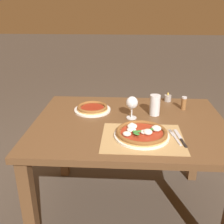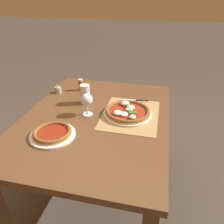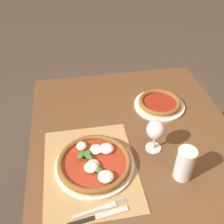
{
  "view_description": "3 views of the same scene",
  "coord_description": "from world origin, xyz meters",
  "px_view_note": "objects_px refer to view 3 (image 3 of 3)",
  "views": [
    {
      "loc": [
        -0.03,
        -1.58,
        1.47
      ],
      "look_at": [
        -0.11,
        -0.07,
        0.84
      ],
      "focal_mm": 42.0,
      "sensor_mm": 36.0,
      "label": 1
    },
    {
      "loc": [
        -1.21,
        -0.39,
        1.48
      ],
      "look_at": [
        -0.05,
        -0.12,
        0.81
      ],
      "focal_mm": 35.0,
      "sensor_mm": 36.0,
      "label": 2
    },
    {
      "loc": [
        0.76,
        -0.25,
        1.6
      ],
      "look_at": [
        -0.17,
        -0.09,
        0.83
      ],
      "focal_mm": 42.0,
      "sensor_mm": 36.0,
      "label": 3
    }
  ],
  "objects_px": {
    "fork": "(101,208)",
    "knife": "(99,217)",
    "pint_glass": "(185,164)",
    "pizza_near": "(95,162)",
    "wine_glass": "(156,131)",
    "pizza_far": "(159,103)"
  },
  "relations": [
    {
      "from": "fork",
      "to": "knife",
      "type": "height_order",
      "value": "knife"
    },
    {
      "from": "pint_glass",
      "to": "pizza_near",
      "type": "bearing_deg",
      "value": -107.56
    },
    {
      "from": "fork",
      "to": "pint_glass",
      "type": "bearing_deg",
      "value": 104.75
    },
    {
      "from": "wine_glass",
      "to": "knife",
      "type": "height_order",
      "value": "wine_glass"
    },
    {
      "from": "pizza_near",
      "to": "pint_glass",
      "type": "xyz_separation_m",
      "value": [
        0.11,
        0.33,
        0.05
      ]
    },
    {
      "from": "wine_glass",
      "to": "pint_glass",
      "type": "distance_m",
      "value": 0.18
    },
    {
      "from": "pizza_far",
      "to": "knife",
      "type": "relative_size",
      "value": 1.23
    },
    {
      "from": "fork",
      "to": "knife",
      "type": "xyz_separation_m",
      "value": [
        0.03,
        -0.01,
        0.0
      ]
    },
    {
      "from": "pizza_far",
      "to": "pint_glass",
      "type": "relative_size",
      "value": 1.83
    },
    {
      "from": "fork",
      "to": "pizza_near",
      "type": "bearing_deg",
      "value": 178.74
    },
    {
      "from": "pizza_near",
      "to": "fork",
      "type": "xyz_separation_m",
      "value": [
        0.19,
        -0.0,
        -0.02
      ]
    },
    {
      "from": "pizza_far",
      "to": "wine_glass",
      "type": "distance_m",
      "value": 0.32
    },
    {
      "from": "pizza_far",
      "to": "pint_glass",
      "type": "xyz_separation_m",
      "value": [
        0.44,
        -0.05,
        0.05
      ]
    },
    {
      "from": "pizza_near",
      "to": "pint_glass",
      "type": "bearing_deg",
      "value": 72.44
    },
    {
      "from": "pizza_far",
      "to": "wine_glass",
      "type": "bearing_deg",
      "value": -22.57
    },
    {
      "from": "pint_glass",
      "to": "knife",
      "type": "distance_m",
      "value": 0.37
    },
    {
      "from": "pizza_near",
      "to": "pizza_far",
      "type": "relative_size",
      "value": 1.23
    },
    {
      "from": "pizza_far",
      "to": "fork",
      "type": "relative_size",
      "value": 1.33
    },
    {
      "from": "wine_glass",
      "to": "knife",
      "type": "distance_m",
      "value": 0.41
    },
    {
      "from": "pizza_near",
      "to": "pizza_far",
      "type": "height_order",
      "value": "pizza_near"
    },
    {
      "from": "pint_glass",
      "to": "fork",
      "type": "relative_size",
      "value": 0.73
    },
    {
      "from": "wine_glass",
      "to": "knife",
      "type": "relative_size",
      "value": 0.72
    }
  ]
}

